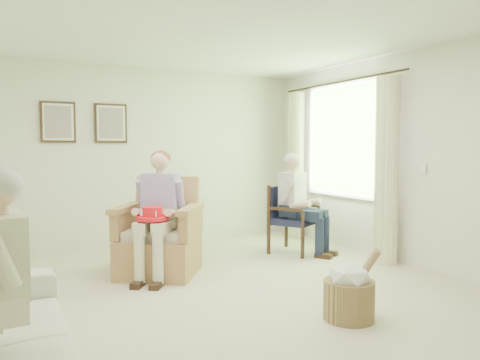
{
  "coord_description": "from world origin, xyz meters",
  "views": [
    {
      "loc": [
        -1.94,
        -4.0,
        1.44
      ],
      "look_at": [
        0.67,
        0.94,
        1.05
      ],
      "focal_mm": 35.0,
      "sensor_mm": 36.0,
      "label": 1
    }
  ],
  "objects_px": {
    "wicker_armchair": "(158,244)",
    "wood_armchair": "(291,216)",
    "person_dark": "(297,197)",
    "person_wicker": "(161,204)",
    "red_hat": "(152,215)",
    "hatbox": "(349,291)"
  },
  "relations": [
    {
      "from": "wood_armchair",
      "to": "wicker_armchair",
      "type": "bearing_deg",
      "value": 157.32
    },
    {
      "from": "person_wicker",
      "to": "person_dark",
      "type": "bearing_deg",
      "value": 42.89
    },
    {
      "from": "red_hat",
      "to": "hatbox",
      "type": "relative_size",
      "value": 0.55
    },
    {
      "from": "wood_armchair",
      "to": "red_hat",
      "type": "height_order",
      "value": "wood_armchair"
    },
    {
      "from": "person_dark",
      "to": "red_hat",
      "type": "distance_m",
      "value": 2.18
    },
    {
      "from": "wicker_armchair",
      "to": "person_wicker",
      "type": "bearing_deg",
      "value": -54.33
    },
    {
      "from": "red_hat",
      "to": "person_dark",
      "type": "bearing_deg",
      "value": 10.75
    },
    {
      "from": "wood_armchair",
      "to": "hatbox",
      "type": "bearing_deg",
      "value": -143.26
    },
    {
      "from": "wood_armchair",
      "to": "hatbox",
      "type": "height_order",
      "value": "wood_armchair"
    },
    {
      "from": "wood_armchair",
      "to": "person_dark",
      "type": "xyz_separation_m",
      "value": [
        0.0,
        -0.15,
        0.28
      ]
    },
    {
      "from": "red_hat",
      "to": "hatbox",
      "type": "bearing_deg",
      "value": -58.37
    },
    {
      "from": "hatbox",
      "to": "person_wicker",
      "type": "bearing_deg",
      "value": 116.15
    },
    {
      "from": "wicker_armchair",
      "to": "wood_armchair",
      "type": "height_order",
      "value": "wicker_armchair"
    },
    {
      "from": "wicker_armchair",
      "to": "wood_armchair",
      "type": "distance_m",
      "value": 2.01
    },
    {
      "from": "person_dark",
      "to": "person_wicker",
      "type": "bearing_deg",
      "value": 157.14
    },
    {
      "from": "wicker_armchair",
      "to": "hatbox",
      "type": "relative_size",
      "value": 1.76
    },
    {
      "from": "hatbox",
      "to": "wicker_armchair",
      "type": "bearing_deg",
      "value": 114.59
    },
    {
      "from": "wicker_armchair",
      "to": "red_hat",
      "type": "bearing_deg",
      "value": -81.21
    },
    {
      "from": "person_wicker",
      "to": "red_hat",
      "type": "height_order",
      "value": "person_wicker"
    },
    {
      "from": "person_dark",
      "to": "red_hat",
      "type": "bearing_deg",
      "value": 160.67
    },
    {
      "from": "red_hat",
      "to": "hatbox",
      "type": "distance_m",
      "value": 2.19
    },
    {
      "from": "wicker_armchair",
      "to": "person_dark",
      "type": "xyz_separation_m",
      "value": [
        1.99,
        0.11,
        0.42
      ]
    }
  ]
}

